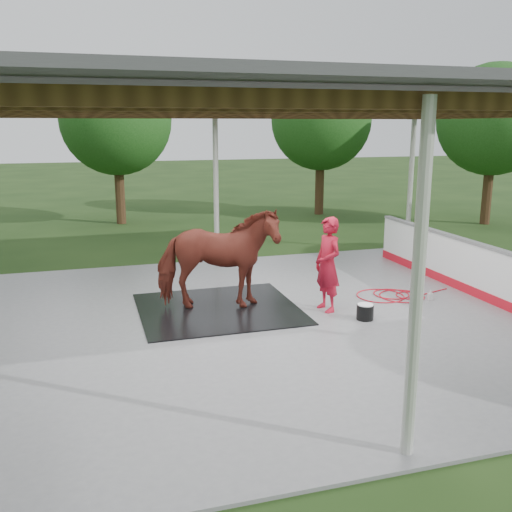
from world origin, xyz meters
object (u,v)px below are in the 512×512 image
object	(u,v)px
dasher_board	(482,273)
handler	(328,264)
horse	(218,259)
wash_bucket	(365,312)

from	to	relation	value
dasher_board	handler	bearing A→B (deg)	177.01
dasher_board	horse	distance (m)	5.55
handler	wash_bucket	distance (m)	1.16
dasher_board	handler	world-z (taller)	handler
handler	wash_bucket	bearing A→B (deg)	22.62
handler	horse	bearing A→B (deg)	-118.08
handler	dasher_board	bearing A→B (deg)	77.00
horse	handler	world-z (taller)	horse
dasher_board	handler	size ratio (longest dim) A/B	4.32
dasher_board	horse	world-z (taller)	horse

